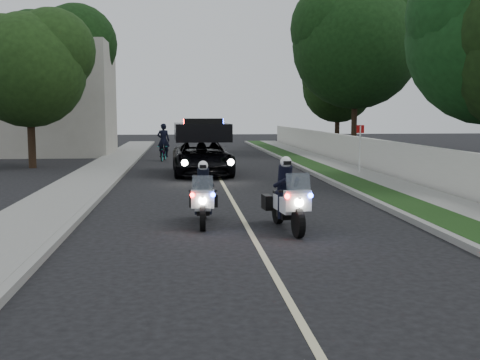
# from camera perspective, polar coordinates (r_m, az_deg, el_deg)

# --- Properties ---
(ground) EXTENTS (120.00, 120.00, 0.00)m
(ground) POSITION_cam_1_polar(r_m,az_deg,el_deg) (11.75, 1.74, -6.49)
(ground) COLOR black
(ground) RESTS_ON ground
(curb_right) EXTENTS (0.20, 60.00, 0.15)m
(curb_right) POSITION_cam_1_polar(r_m,az_deg,el_deg) (22.22, 8.93, -0.11)
(curb_right) COLOR gray
(curb_right) RESTS_ON ground
(grass_verge) EXTENTS (1.20, 60.00, 0.16)m
(grass_verge) POSITION_cam_1_polar(r_m,az_deg,el_deg) (22.40, 10.66, -0.08)
(grass_verge) COLOR #193814
(grass_verge) RESTS_ON ground
(sidewalk_right) EXTENTS (1.40, 60.00, 0.16)m
(sidewalk_right) POSITION_cam_1_polar(r_m,az_deg,el_deg) (22.80, 13.80, -0.04)
(sidewalk_right) COLOR gray
(sidewalk_right) RESTS_ON ground
(property_wall) EXTENTS (0.22, 60.00, 1.50)m
(property_wall) POSITION_cam_1_polar(r_m,az_deg,el_deg) (23.09, 16.19, 1.65)
(property_wall) COLOR beige
(property_wall) RESTS_ON ground
(curb_left) EXTENTS (0.20, 60.00, 0.15)m
(curb_left) POSITION_cam_1_polar(r_m,az_deg,el_deg) (21.66, -12.56, -0.36)
(curb_left) COLOR gray
(curb_left) RESTS_ON ground
(sidewalk_left) EXTENTS (2.00, 60.00, 0.16)m
(sidewalk_left) POSITION_cam_1_polar(r_m,az_deg,el_deg) (21.82, -15.43, -0.38)
(sidewalk_left) COLOR gray
(sidewalk_left) RESTS_ON ground
(building_far) EXTENTS (8.00, 6.00, 7.00)m
(building_far) POSITION_cam_1_polar(r_m,az_deg,el_deg) (38.31, -18.68, 7.59)
(building_far) COLOR #A8A396
(building_far) RESTS_ON ground
(lane_marking) EXTENTS (0.12, 50.00, 0.01)m
(lane_marking) POSITION_cam_1_polar(r_m,az_deg,el_deg) (21.56, -1.68, -0.42)
(lane_marking) COLOR #BFB78C
(lane_marking) RESTS_ON ground
(police_moto_left) EXTENTS (0.72, 1.84, 1.54)m
(police_moto_left) POSITION_cam_1_polar(r_m,az_deg,el_deg) (13.92, -3.65, -4.41)
(police_moto_left) COLOR silver
(police_moto_left) RESTS_ON ground
(police_moto_right) EXTENTS (0.90, 2.05, 1.69)m
(police_moto_right) POSITION_cam_1_polar(r_m,az_deg,el_deg) (13.29, 4.68, -4.96)
(police_moto_right) COLOR silver
(police_moto_right) RESTS_ON ground
(police_suv) EXTENTS (2.65, 5.45, 2.61)m
(police_suv) POSITION_cam_1_polar(r_m,az_deg,el_deg) (25.09, -3.77, 0.56)
(police_suv) COLOR black
(police_suv) RESTS_ON ground
(bicycle) EXTENTS (0.76, 1.66, 0.84)m
(bicycle) POSITION_cam_1_polar(r_m,az_deg,el_deg) (32.39, -7.57, 1.91)
(bicycle) COLOR black
(bicycle) RESTS_ON ground
(cyclist) EXTENTS (0.69, 0.48, 1.88)m
(cyclist) POSITION_cam_1_polar(r_m,az_deg,el_deg) (32.39, -7.57, 1.91)
(cyclist) COLOR black
(cyclist) RESTS_ON ground
(sign_post) EXTENTS (0.37, 0.37, 2.23)m
(sign_post) POSITION_cam_1_polar(r_m,az_deg,el_deg) (25.06, 11.75, 0.43)
(sign_post) COLOR #A20B20
(sign_post) RESTS_ON ground
(tree_right_d) EXTENTS (10.06, 10.06, 13.46)m
(tree_right_d) POSITION_cam_1_polar(r_m,az_deg,el_deg) (37.83, 11.19, 2.52)
(tree_right_d) COLOR #143612
(tree_right_d) RESTS_ON ground
(tree_right_e) EXTENTS (5.95, 5.95, 8.91)m
(tree_right_e) POSITION_cam_1_polar(r_m,az_deg,el_deg) (44.47, 9.58, 3.16)
(tree_right_e) COLOR black
(tree_right_e) RESTS_ON ground
(tree_left_near) EXTENTS (7.04, 7.04, 9.11)m
(tree_left_near) POSITION_cam_1_polar(r_m,az_deg,el_deg) (29.70, -19.87, 1.13)
(tree_left_near) COLOR #1D3E14
(tree_left_near) RESTS_ON ground
(tree_left_far) EXTENTS (7.12, 7.12, 11.34)m
(tree_left_far) POSITION_cam_1_polar(r_m,az_deg,el_deg) (38.91, -17.60, 2.45)
(tree_left_far) COLOR black
(tree_left_far) RESTS_ON ground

